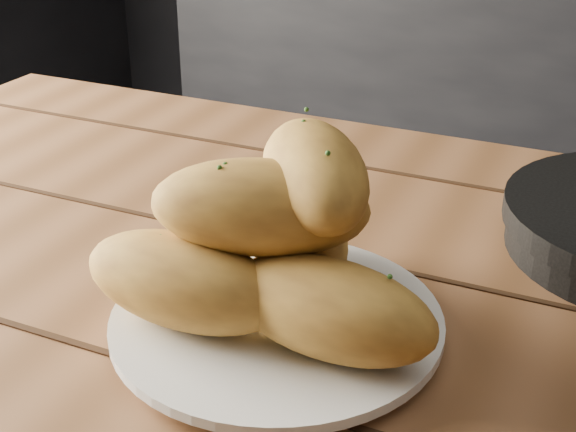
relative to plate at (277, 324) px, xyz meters
name	(u,v)px	position (x,y,z in m)	size (l,w,h in m)	color
plate	(277,324)	(0.00, 0.00, 0.00)	(0.25, 0.25, 0.02)	silver
bread_rolls	(276,243)	(0.00, 0.00, 0.07)	(0.27, 0.21, 0.14)	gold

